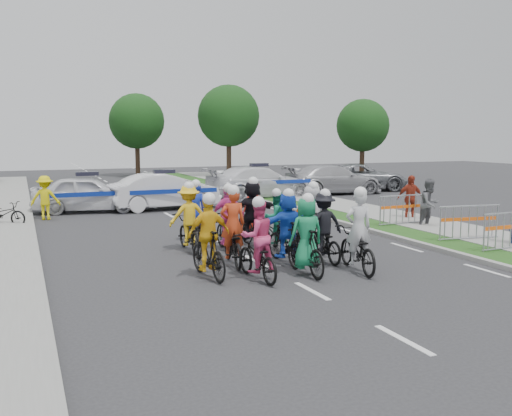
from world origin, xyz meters
name	(u,v)px	position (x,y,z in m)	size (l,w,h in m)	color
ground	(312,291)	(0.00, 0.00, 0.00)	(90.00, 90.00, 0.00)	#28282B
curb_right	(380,233)	(5.10, 5.00, 0.06)	(0.20, 60.00, 0.12)	gray
grass_strip	(398,232)	(5.80, 5.00, 0.06)	(1.20, 60.00, 0.11)	#204817
sidewalk_right	(443,228)	(7.60, 5.00, 0.07)	(2.40, 60.00, 0.13)	gray
rider_0	(357,244)	(1.77, 1.12, 0.66)	(0.99, 2.03, 1.99)	black
rider_1	(306,243)	(0.51, 1.27, 0.73)	(0.79, 1.79, 1.88)	black
rider_2	(257,249)	(-0.67, 1.30, 0.69)	(0.81, 1.85, 1.85)	black
rider_3	(209,245)	(-1.60, 1.84, 0.74)	(1.00, 1.86, 1.92)	black
rider_4	(323,233)	(1.57, 2.38, 0.71)	(1.02, 1.81, 1.84)	black
rider_5	(287,232)	(0.63, 2.51, 0.78)	(1.52, 1.82, 1.87)	black
rider_6	(232,239)	(-0.67, 2.85, 0.65)	(0.97, 2.01, 1.97)	black
rider_7	(311,224)	(1.87, 3.57, 0.75)	(0.84, 1.86, 1.92)	black
rider_8	(275,227)	(1.05, 4.14, 0.64)	(0.84, 1.75, 1.71)	black
rider_9	(228,225)	(-0.19, 4.53, 0.72)	(0.94, 1.77, 1.86)	black
rider_10	(189,224)	(-1.20, 4.85, 0.74)	(1.07, 1.88, 1.92)	black
rider_11	(252,216)	(0.77, 5.13, 0.82)	(1.57, 1.88, 1.97)	black
rider_12	(196,222)	(-0.66, 6.03, 0.62)	(0.67, 1.84, 1.87)	black
rider_13	(253,215)	(1.20, 6.09, 0.70)	(0.83, 1.77, 1.80)	black
police_car_0	(88,194)	(-2.85, 14.20, 0.75)	(1.77, 4.39, 1.50)	silver
police_car_1	(164,191)	(0.28, 13.89, 0.77)	(1.62, 4.65, 1.53)	silver
police_car_2	(259,182)	(5.61, 16.15, 0.80)	(2.25, 5.53, 1.60)	silver
civilian_sedan	(333,180)	(10.16, 16.66, 0.78)	(2.18, 5.36, 1.55)	#AAAAAF
civilian_suv	(361,177)	(12.62, 17.79, 0.75)	(2.50, 5.42, 1.51)	gray
spectator_1	(430,204)	(7.41, 5.47, 0.83)	(0.81, 0.63, 1.67)	#505055
spectator_2	(410,198)	(7.86, 7.11, 0.84)	(0.99, 0.41, 1.69)	maroon
marshal_hiviz	(45,198)	(-4.55, 12.59, 0.82)	(1.06, 0.61, 1.65)	yellow
barrier_0	(511,232)	(6.70, 1.32, 0.56)	(2.00, 0.50, 1.12)	#A5A8AD
barrier_1	(469,224)	(6.70, 2.86, 0.56)	(2.00, 0.50, 1.12)	#A5A8AD
barrier_2	(403,211)	(6.70, 5.99, 0.56)	(2.00, 0.50, 1.12)	#A5A8AD
cone_0	(299,210)	(4.28, 9.09, 0.34)	(0.40, 0.40, 0.70)	#F24C0C
cone_1	(316,199)	(6.69, 12.17, 0.34)	(0.40, 0.40, 0.70)	#F24C0C
parked_bike	(4,214)	(-5.96, 11.55, 0.43)	(0.57, 1.63, 0.86)	black
tree_1	(229,116)	(9.00, 30.00, 4.54)	(4.55, 4.55, 6.82)	#382619
tree_2	(363,126)	(18.00, 26.00, 3.83)	(3.85, 3.85, 5.77)	#382619
tree_4	(137,121)	(3.00, 34.00, 4.19)	(4.20, 4.20, 6.30)	#382619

